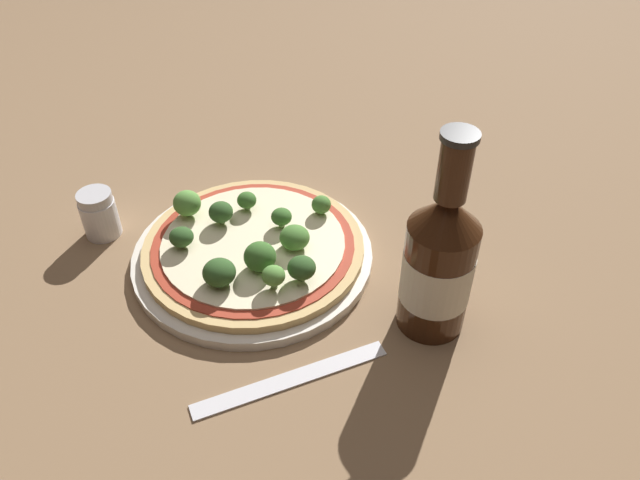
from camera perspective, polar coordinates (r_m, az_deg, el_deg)
The scene contains 17 objects.
ground_plane at distance 0.74m, azimuth -4.43°, elevation -0.64°, with size 3.00×3.00×0.00m, color #846647.
plate at distance 0.72m, azimuth -6.14°, elevation -1.36°, with size 0.27×0.27×0.01m.
pizza at distance 0.71m, azimuth -6.10°, elevation -0.57°, with size 0.25×0.25×0.01m.
broccoli_floret_0 at distance 0.72m, azimuth -3.67°, elevation 2.28°, with size 0.02×0.02×0.02m.
broccoli_floret_1 at distance 0.64m, azimuth -4.27°, elevation -3.30°, with size 0.02×0.02×0.03m.
broccoli_floret_2 at distance 0.65m, azimuth -9.20°, elevation -2.95°, with size 0.03×0.03×0.03m.
broccoli_floret_3 at distance 0.75m, azimuth -12.06°, elevation 3.30°, with size 0.03×0.03×0.03m.
broccoli_floret_4 at distance 0.73m, azimuth 0.30°, elevation 3.05°, with size 0.02×0.02×0.02m.
broccoli_floret_5 at distance 0.75m, azimuth -6.71°, elevation 3.62°, with size 0.02×0.02×0.02m.
broccoli_floret_6 at distance 0.69m, azimuth -2.34°, elevation 0.23°, with size 0.03×0.03×0.03m.
broccoli_floret_7 at distance 0.73m, azimuth -9.05°, elevation 2.53°, with size 0.03×0.03×0.03m.
broccoli_floret_8 at distance 0.65m, azimuth -1.69°, elevation -2.58°, with size 0.03×0.03×0.03m.
broccoli_floret_9 at distance 0.66m, azimuth -5.51°, elevation -1.53°, with size 0.03×0.03×0.03m.
broccoli_floret_10 at distance 0.71m, azimuth -12.55°, elevation 0.27°, with size 0.03×0.03×0.02m.
beer_bottle at distance 0.61m, azimuth 10.80°, elevation -2.03°, with size 0.07×0.07×0.22m.
pepper_shaker at distance 0.78m, azimuth -19.54°, elevation 2.25°, with size 0.04×0.04×0.06m.
fork at distance 0.61m, azimuth -2.64°, elevation -12.55°, with size 0.04×0.20×0.00m.
Camera 1 is at (0.51, -0.22, 0.49)m, focal length 35.00 mm.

